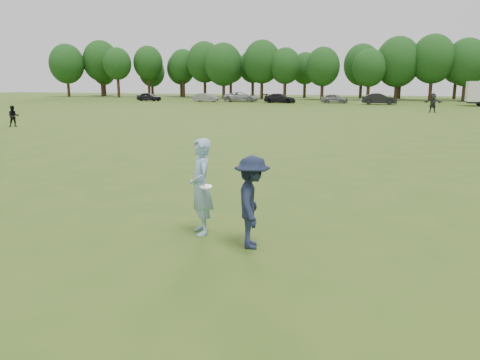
# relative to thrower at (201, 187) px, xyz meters

# --- Properties ---
(ground) EXTENTS (200.00, 200.00, 0.00)m
(ground) POSITION_rel_thrower_xyz_m (1.61, 0.32, -1.06)
(ground) COLOR #355618
(ground) RESTS_ON ground
(thrower) EXTENTS (0.85, 0.92, 2.12)m
(thrower) POSITION_rel_thrower_xyz_m (0.00, 0.00, 0.00)
(thrower) COLOR #87B0D1
(thrower) RESTS_ON ground
(defender) EXTENTS (1.00, 1.36, 1.88)m
(defender) POSITION_rel_thrower_xyz_m (1.31, -0.50, -0.12)
(defender) COLOR #192037
(defender) RESTS_ON ground
(player_far_a) EXTENTS (0.93, 0.94, 1.53)m
(player_far_a) POSITION_rel_thrower_xyz_m (-22.32, 18.36, -0.29)
(player_far_a) COLOR black
(player_far_a) RESTS_ON ground
(player_far_d) EXTENTS (1.90, 0.73, 2.01)m
(player_far_d) POSITION_rel_thrower_xyz_m (8.01, 44.48, -0.06)
(player_far_d) COLOR #292929
(player_far_d) RESTS_ON ground
(car_a) EXTENTS (4.13, 1.91, 1.37)m
(car_a) POSITION_rel_thrower_xyz_m (-33.85, 59.82, -0.37)
(car_a) COLOR black
(car_a) RESTS_ON ground
(car_b) EXTENTS (4.16, 1.71, 1.34)m
(car_b) POSITION_rel_thrower_xyz_m (-23.95, 59.82, -0.39)
(car_b) COLOR gray
(car_b) RESTS_ON ground
(car_c) EXTENTS (5.72, 3.14, 1.52)m
(car_c) POSITION_rel_thrower_xyz_m (-18.66, 61.59, -0.30)
(car_c) COLOR #9B9B9F
(car_c) RESTS_ON ground
(car_d) EXTENTS (4.87, 2.34, 1.37)m
(car_d) POSITION_rel_thrower_xyz_m (-12.03, 59.81, -0.38)
(car_d) COLOR black
(car_d) RESTS_ON ground
(car_e) EXTENTS (4.10, 2.00, 1.35)m
(car_e) POSITION_rel_thrower_xyz_m (-4.20, 61.64, -0.39)
(car_e) COLOR gray
(car_e) RESTS_ON ground
(car_f) EXTENTS (4.82, 1.99, 1.55)m
(car_f) POSITION_rel_thrower_xyz_m (2.20, 59.29, -0.28)
(car_f) COLOR black
(car_f) RESTS_ON ground
(disc_in_play) EXTENTS (0.28, 0.28, 0.07)m
(disc_in_play) POSITION_rel_thrower_xyz_m (0.22, -0.27, 0.08)
(disc_in_play) COLOR white
(disc_in_play) RESTS_ON ground
(treeline) EXTENTS (130.35, 18.39, 11.74)m
(treeline) POSITION_rel_thrower_xyz_m (4.42, 77.22, 5.20)
(treeline) COLOR #332114
(treeline) RESTS_ON ground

